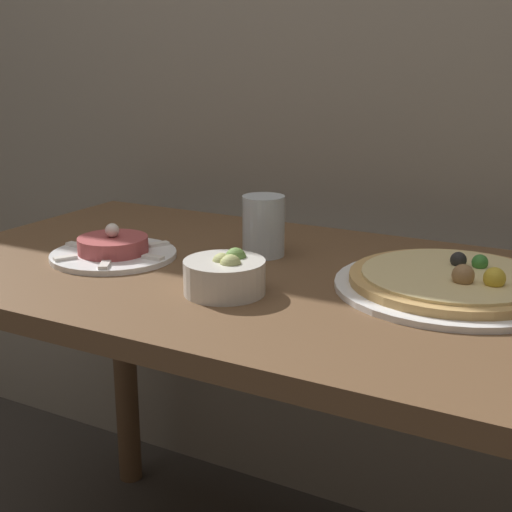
{
  "coord_description": "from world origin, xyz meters",
  "views": [
    {
      "loc": [
        0.57,
        -0.69,
        1.11
      ],
      "look_at": [
        0.03,
        0.31,
        0.79
      ],
      "focal_mm": 50.0,
      "sensor_mm": 36.0,
      "label": 1
    }
  ],
  "objects": [
    {
      "name": "dining_table",
      "position": [
        0.0,
        0.35,
        0.63
      ],
      "size": [
        1.2,
        0.7,
        0.75
      ],
      "color": "brown",
      "rests_on": "ground_plane"
    },
    {
      "name": "tartare_plate",
      "position": [
        -0.26,
        0.29,
        0.76
      ],
      "size": [
        0.23,
        0.23,
        0.06
      ],
      "color": "white",
      "rests_on": "dining_table"
    },
    {
      "name": "small_bowl",
      "position": [
        0.02,
        0.22,
        0.78
      ],
      "size": [
        0.13,
        0.13,
        0.07
      ],
      "color": "silver",
      "rests_on": "dining_table"
    },
    {
      "name": "drinking_glass",
      "position": [
        -0.03,
        0.44,
        0.8
      ],
      "size": [
        0.08,
        0.08,
        0.11
      ],
      "color": "silver",
      "rests_on": "dining_table"
    },
    {
      "name": "pizza_plate",
      "position": [
        0.33,
        0.4,
        0.76
      ],
      "size": [
        0.37,
        0.37,
        0.06
      ],
      "color": "white",
      "rests_on": "dining_table"
    }
  ]
}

